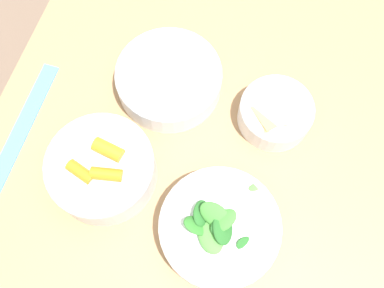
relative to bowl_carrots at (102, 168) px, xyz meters
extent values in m
plane|color=brown|center=(0.07, -0.15, -0.77)|extent=(10.00, 10.00, 0.00)
cube|color=#99724C|center=(0.07, -0.15, -0.05)|extent=(1.12, 0.77, 0.03)
cube|color=olive|center=(0.57, -0.48, -0.42)|extent=(0.06, 0.06, 0.71)
cube|color=olive|center=(0.57, 0.17, -0.42)|extent=(0.06, 0.06, 0.71)
cylinder|color=silver|center=(0.00, 0.00, -0.01)|extent=(0.17, 0.17, 0.06)
torus|color=silver|center=(0.00, 0.00, 0.03)|extent=(0.17, 0.17, 0.01)
cylinder|color=orange|center=(-0.04, 0.02, 0.01)|extent=(0.05, 0.04, 0.02)
cylinder|color=orange|center=(0.03, 0.03, 0.01)|extent=(0.05, 0.05, 0.02)
cylinder|color=orange|center=(0.01, 0.02, 0.01)|extent=(0.04, 0.05, 0.02)
cylinder|color=orange|center=(0.00, 0.00, 0.01)|extent=(0.06, 0.06, 0.02)
cylinder|color=orange|center=(0.04, -0.03, 0.01)|extent=(0.03, 0.05, 0.02)
cylinder|color=orange|center=(0.02, -0.01, 0.03)|extent=(0.03, 0.05, 0.02)
cylinder|color=orange|center=(-0.01, -0.02, 0.03)|extent=(0.03, 0.05, 0.02)
cylinder|color=orange|center=(-0.02, 0.02, 0.03)|extent=(0.03, 0.05, 0.02)
cylinder|color=white|center=(-0.03, -0.20, -0.01)|extent=(0.18, 0.18, 0.05)
torus|color=white|center=(-0.03, -0.20, 0.01)|extent=(0.18, 0.18, 0.01)
ellipsoid|color=#4C933D|center=(0.03, -0.24, 0.01)|extent=(0.04, 0.04, 0.03)
ellipsoid|color=#2D7028|center=(-0.05, -0.17, 0.02)|extent=(0.04, 0.06, 0.05)
ellipsoid|color=#3D8433|center=(-0.03, -0.19, 0.03)|extent=(0.05, 0.06, 0.03)
ellipsoid|color=#235B23|center=(-0.03, -0.17, 0.02)|extent=(0.05, 0.03, 0.04)
ellipsoid|color=#4C933D|center=(-0.05, -0.19, 0.02)|extent=(0.07, 0.06, 0.02)
ellipsoid|color=#235B23|center=(-0.04, -0.20, 0.03)|extent=(0.04, 0.04, 0.02)
ellipsoid|color=#235B23|center=(-0.05, -0.25, 0.01)|extent=(0.04, 0.04, 0.03)
ellipsoid|color=#3D8433|center=(-0.03, -0.21, 0.03)|extent=(0.05, 0.05, 0.03)
ellipsoid|color=#235B23|center=(-0.04, -0.21, 0.03)|extent=(0.06, 0.05, 0.03)
cylinder|color=silver|center=(0.19, -0.05, -0.01)|extent=(0.18, 0.18, 0.05)
torus|color=silver|center=(0.19, -0.05, 0.01)|extent=(0.18, 0.18, 0.01)
cylinder|color=#936042|center=(0.19, -0.05, -0.02)|extent=(0.17, 0.17, 0.02)
ellipsoid|color=#8E5B3D|center=(0.17, -0.06, 0.00)|extent=(0.01, 0.01, 0.01)
ellipsoid|color=#8E5B3D|center=(0.14, -0.09, 0.00)|extent=(0.01, 0.01, 0.01)
ellipsoid|color=#AD7551|center=(0.15, -0.07, 0.00)|extent=(0.01, 0.01, 0.01)
ellipsoid|color=#A36B4C|center=(0.19, -0.09, 0.00)|extent=(0.01, 0.01, 0.01)
ellipsoid|color=#AD7551|center=(0.19, -0.03, 0.00)|extent=(0.01, 0.01, 0.01)
ellipsoid|color=#AD7551|center=(0.20, -0.04, 0.00)|extent=(0.01, 0.01, 0.01)
ellipsoid|color=#8E5B3D|center=(0.15, -0.01, 0.00)|extent=(0.01, 0.01, 0.01)
ellipsoid|color=#8E5B3D|center=(0.18, -0.13, 0.00)|extent=(0.01, 0.01, 0.01)
ellipsoid|color=#8E5B3D|center=(0.14, -0.09, 0.00)|extent=(0.01, 0.01, 0.01)
cylinder|color=#E0A88E|center=(0.14, -0.08, 0.00)|extent=(0.03, 0.03, 0.01)
cylinder|color=beige|center=(0.12, -0.03, 0.01)|extent=(0.03, 0.03, 0.01)
cylinder|color=silver|center=(0.18, -0.24, -0.01)|extent=(0.12, 0.12, 0.04)
torus|color=silver|center=(0.18, -0.24, 0.01)|extent=(0.12, 0.12, 0.01)
cube|color=tan|center=(0.16, -0.24, -0.01)|extent=(0.07, 0.07, 0.01)
cube|color=tan|center=(0.16, -0.25, 0.00)|extent=(0.06, 0.07, 0.03)
cube|color=tan|center=(0.18, -0.24, 0.00)|extent=(0.06, 0.06, 0.02)
cube|color=tan|center=(0.16, -0.23, 0.00)|extent=(0.07, 0.07, 0.02)
cube|color=#4C99E0|center=(0.03, 0.17, -0.04)|extent=(0.28, 0.03, 0.00)
camera|label=1|loc=(-0.15, -0.19, 0.64)|focal=40.00mm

